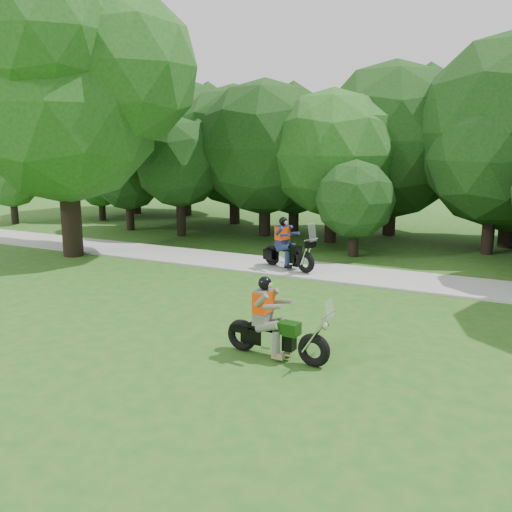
% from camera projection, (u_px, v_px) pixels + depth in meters
% --- Properties ---
extents(ground, '(100.00, 100.00, 0.00)m').
position_uv_depth(ground, '(270.00, 386.00, 9.48)').
color(ground, '#215719').
rests_on(ground, ground).
extents(walkway, '(60.00, 2.20, 0.06)m').
position_uv_depth(walkway, '(386.00, 278.00, 16.50)').
color(walkway, '#9D9D98').
rests_on(walkway, ground).
extents(tree_line, '(40.63, 11.77, 7.76)m').
position_uv_depth(tree_line, '(460.00, 146.00, 21.03)').
color(tree_line, black).
rests_on(tree_line, ground).
extents(big_tree_west, '(8.64, 6.56, 9.96)m').
position_uv_depth(big_tree_west, '(69.00, 84.00, 18.84)').
color(big_tree_west, black).
rests_on(big_tree_west, ground).
extents(chopper_motorcycle, '(2.17, 0.61, 1.55)m').
position_uv_depth(chopper_motorcycle, '(272.00, 328.00, 10.62)').
color(chopper_motorcycle, black).
rests_on(chopper_motorcycle, ground).
extents(touring_motorcycle, '(2.00, 1.15, 1.59)m').
position_uv_depth(touring_motorcycle, '(285.00, 250.00, 17.49)').
color(touring_motorcycle, black).
rests_on(touring_motorcycle, walkway).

